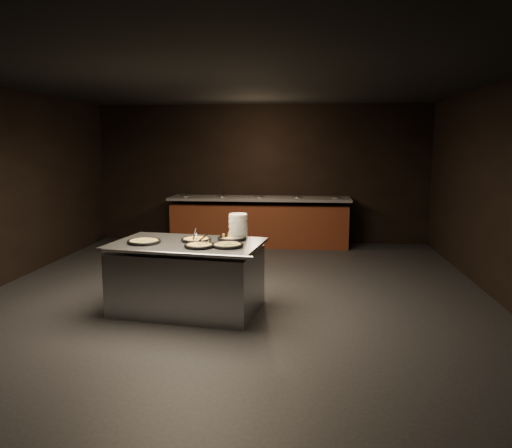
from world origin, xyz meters
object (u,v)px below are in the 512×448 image
(pan_cheese_whole, at_px, (196,240))
(pan_veggie_whole, at_px, (144,241))
(plate_stack, at_px, (238,226))
(serving_counter, at_px, (187,278))

(pan_cheese_whole, bearing_deg, pan_veggie_whole, -162.64)
(plate_stack, xyz_separation_m, pan_veggie_whole, (-1.11, -0.42, -0.14))
(serving_counter, height_order, pan_veggie_whole, pan_veggie_whole)
(serving_counter, relative_size, pan_cheese_whole, 5.12)
(pan_cheese_whole, bearing_deg, serving_counter, -132.84)
(pan_veggie_whole, relative_size, pan_cheese_whole, 1.08)
(pan_cheese_whole, bearing_deg, plate_stack, 24.81)
(plate_stack, bearing_deg, serving_counter, -150.70)
(serving_counter, bearing_deg, plate_stack, 37.04)
(pan_veggie_whole, bearing_deg, plate_stack, 20.81)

